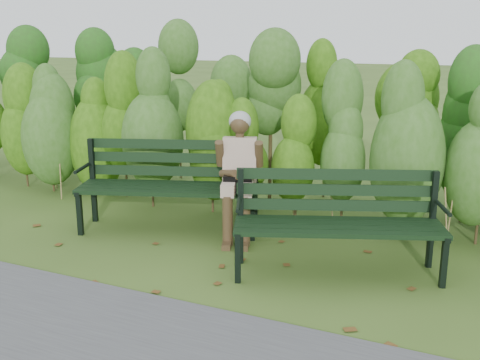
% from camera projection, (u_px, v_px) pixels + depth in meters
% --- Properties ---
extents(ground, '(80.00, 80.00, 0.00)m').
position_uv_depth(ground, '(226.00, 261.00, 5.55)').
color(ground, '#3B551E').
extents(hedge_band, '(11.04, 1.67, 2.42)m').
position_uv_depth(hedge_band, '(290.00, 112.00, 6.88)').
color(hedge_band, '#47381E').
rests_on(hedge_band, ground).
extents(leaf_litter, '(5.56, 2.18, 0.01)m').
position_uv_depth(leaf_litter, '(282.00, 270.00, 5.35)').
color(leaf_litter, brown).
rests_on(leaf_litter, ground).
extents(bench_left, '(2.12, 1.28, 1.01)m').
position_uv_depth(bench_left, '(170.00, 178.00, 6.39)').
color(bench_left, black).
rests_on(bench_left, ground).
extents(bench_right, '(1.99, 1.25, 0.95)m').
position_uv_depth(bench_right, '(337.00, 214.00, 5.21)').
color(bench_right, black).
rests_on(bench_right, ground).
extents(seated_woman, '(0.59, 0.82, 1.38)m').
position_uv_depth(seated_woman, '(239.00, 167.00, 6.08)').
color(seated_woman, '#C9AF9C').
rests_on(seated_woman, ground).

